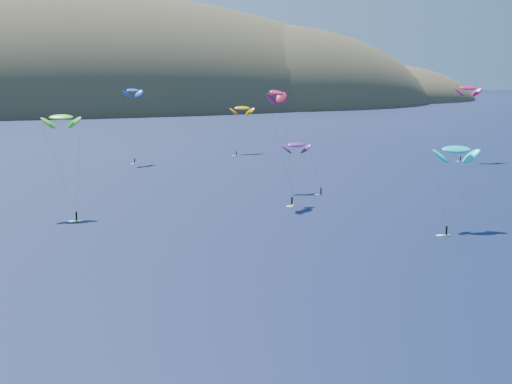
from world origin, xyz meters
The scene contains 8 objects.
island centered at (39.40, 562.36, -10.74)m, with size 730.00×300.00×210.00m.
kitesurfer_3 centered at (-22.08, 117.76, 21.17)m, with size 8.07×12.32×23.47m.
kitesurfer_4 centered at (8.65, 198.79, 24.17)m, with size 8.98×9.26×26.53m.
kitesurfer_5 centered at (51.49, 77.15, 15.63)m, with size 12.44×10.96×18.23m.
kitesurfer_6 centered at (37.42, 126.02, 12.11)m, with size 8.42×9.87×14.20m.
kitesurfer_8 centered at (118.96, 165.27, 24.86)m, with size 10.79×7.63×27.59m.
kitesurfer_9 centered at (27.62, 115.47, 25.92)m, with size 9.15×12.89×28.47m.
kitesurfer_11 centered at (52.39, 212.68, 16.67)m, with size 11.12×12.52×19.29m.
Camera 1 is at (-35.67, -43.16, 32.11)m, focal length 50.00 mm.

